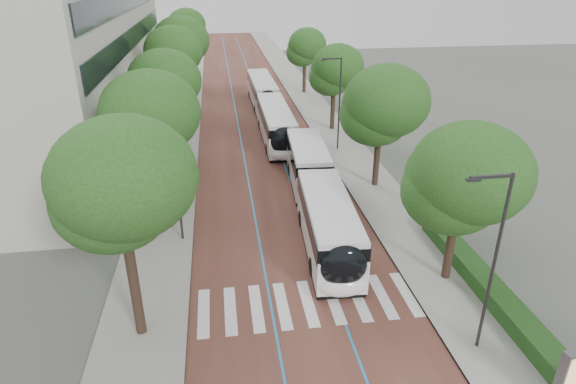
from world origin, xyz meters
name	(u,v)px	position (x,y,z in m)	size (l,w,h in m)	color
ground	(308,317)	(0.00, 0.00, 0.00)	(160.00, 160.00, 0.00)	#51544C
road	(247,102)	(0.00, 40.00, 0.01)	(11.00, 140.00, 0.02)	#562C26
sidewalk_left	(184,104)	(-7.50, 40.00, 0.06)	(4.00, 140.00, 0.12)	#9A9691
sidewalk_right	(308,100)	(7.50, 40.00, 0.06)	(4.00, 140.00, 0.12)	#9A9691
kerb_left	(201,104)	(-5.60, 40.00, 0.06)	(0.20, 140.00, 0.14)	gray
kerb_right	(293,100)	(5.60, 40.00, 0.06)	(0.20, 140.00, 0.14)	gray
zebra_crossing	(308,303)	(0.20, 1.00, 0.03)	(10.55, 3.60, 0.01)	silver
lane_line_left	(234,103)	(-1.60, 40.00, 0.02)	(0.12, 126.00, 0.01)	#257DBA
lane_line_right	(260,102)	(1.60, 40.00, 0.02)	(0.12, 126.00, 0.01)	#257DBA
office_building	(31,66)	(-19.47, 28.00, 7.00)	(18.11, 40.00, 14.00)	#B4B1A7
hedge	(491,291)	(9.10, 0.00, 0.52)	(1.20, 14.00, 0.80)	#1C4216
streetlight_near	(492,252)	(6.62, -3.00, 4.82)	(1.82, 0.20, 8.00)	#2D2D30
streetlight_far	(338,97)	(6.62, 22.00, 4.82)	(1.82, 0.20, 8.00)	#2D2D30
lamp_post_left	(176,177)	(-6.10, 8.00, 4.12)	(0.14, 0.14, 8.00)	#2D2D30
trees_left	(169,67)	(-7.50, 25.73, 6.99)	(6.34, 60.47, 9.70)	black
trees_right	(363,97)	(7.70, 18.26, 5.64)	(6.00, 47.24, 8.41)	black
lead_bus	(318,197)	(2.41, 9.37, 1.63)	(3.67, 18.52, 3.20)	black
bus_queued_0	(276,125)	(1.66, 24.92, 1.62)	(2.61, 12.41, 3.20)	white
bus_queued_1	(263,93)	(1.70, 38.02, 1.62)	(2.66, 12.42, 3.20)	white
ad_panel	(572,377)	(8.41, -6.37, 1.50)	(1.31, 0.59, 2.62)	#59595B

